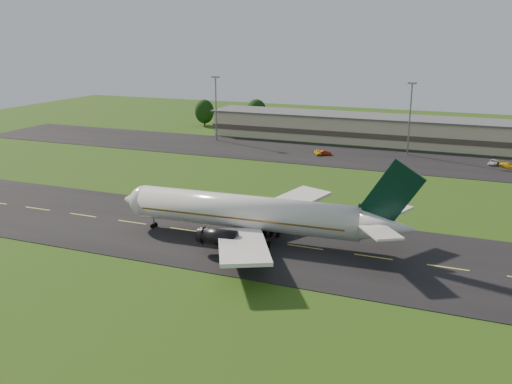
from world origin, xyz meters
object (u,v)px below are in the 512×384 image
at_px(light_mast_centre, 410,110).
at_px(service_vehicle_d, 508,165).
at_px(light_mast_west, 216,101).
at_px(service_vehicle_c, 493,162).
at_px(airliner, 251,213).
at_px(service_vehicle_a, 318,152).
at_px(terminal, 420,133).
at_px(service_vehicle_b, 325,153).

height_order(light_mast_centre, service_vehicle_d, light_mast_centre).
distance_m(light_mast_west, service_vehicle_c, 83.66).
height_order(airliner, service_vehicle_a, airliner).
bearing_deg(service_vehicle_c, light_mast_west, -172.98).
bearing_deg(service_vehicle_c, service_vehicle_d, -26.66).
bearing_deg(airliner, terminal, 77.78).
xyz_separation_m(light_mast_centre, service_vehicle_c, (22.68, -4.43, -11.98)).
distance_m(light_mast_centre, service_vehicle_c, 26.03).
distance_m(light_mast_centre, service_vehicle_b, 26.32).
relative_size(airliner, service_vehicle_b, 13.46).
xyz_separation_m(service_vehicle_a, service_vehicle_c, (46.09, 5.12, -0.05)).
relative_size(terminal, service_vehicle_d, 29.77).
bearing_deg(light_mast_centre, service_vehicle_a, -157.80).
xyz_separation_m(service_vehicle_b, service_vehicle_c, (44.23, 4.74, 0.03)).
bearing_deg(service_vehicle_d, service_vehicle_a, 135.67).
height_order(airliner, terminal, airliner).
bearing_deg(service_vehicle_b, light_mast_centre, -85.35).
height_order(terminal, service_vehicle_d, terminal).
bearing_deg(service_vehicle_b, service_vehicle_a, 82.95).
bearing_deg(terminal, light_mast_centre, -94.95).
relative_size(light_mast_west, service_vehicle_d, 4.18).
distance_m(light_mast_west, service_vehicle_d, 87.30).
bearing_deg(light_mast_west, service_vehicle_a, -14.63).
xyz_separation_m(airliner, terminal, (15.87, 96.14, -0.67)).
bearing_deg(terminal, service_vehicle_c, -44.10).
relative_size(service_vehicle_b, service_vehicle_c, 0.81).
height_order(service_vehicle_c, service_vehicle_d, service_vehicle_d).
bearing_deg(service_vehicle_a, airliner, -112.67).
xyz_separation_m(airliner, service_vehicle_c, (37.15, 75.52, -3.91)).
height_order(airliner, service_vehicle_c, airliner).
bearing_deg(terminal, light_mast_west, -165.24).
xyz_separation_m(airliner, service_vehicle_d, (40.66, 72.90, -3.85)).
height_order(light_mast_centre, service_vehicle_b, light_mast_centre).
xyz_separation_m(terminal, light_mast_west, (-61.40, -16.18, 8.75)).
bearing_deg(light_mast_centre, service_vehicle_c, -11.06).
bearing_deg(airliner, service_vehicle_c, 60.96).
distance_m(airliner, light_mast_west, 92.37).
height_order(light_mast_west, light_mast_centre, same).
relative_size(service_vehicle_a, service_vehicle_b, 1.08).
bearing_deg(service_vehicle_d, light_mast_centre, 117.71).
distance_m(airliner, service_vehicle_a, 71.08).
xyz_separation_m(terminal, light_mast_centre, (-1.40, -16.18, 8.75)).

